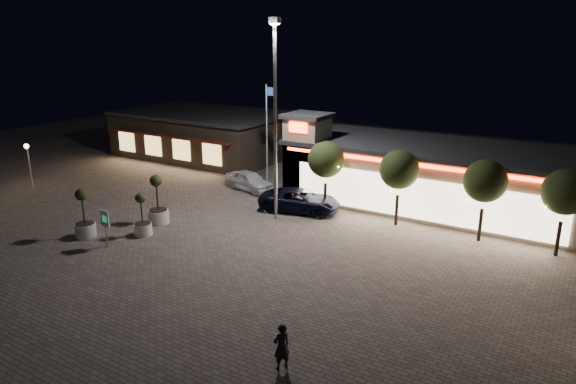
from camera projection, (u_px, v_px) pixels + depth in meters
The scene contains 18 objects.
ground at pixel (165, 255), 27.67m from camera, with size 90.00×90.00×0.00m, color #72655C.
retail_building at pixel (429, 175), 35.16m from camera, with size 20.40×8.40×6.10m.
restaurant_building at pixel (205, 133), 50.33m from camera, with size 16.40×11.00×4.30m.
floodlight_pole at pixel (275, 110), 31.15m from camera, with size 0.60×0.40×12.38m.
flagpole at pixel (268, 129), 37.84m from camera, with size 0.95×0.10×8.00m.
lamp_post_west at pixel (28, 157), 39.22m from camera, with size 0.36×0.36×3.48m.
string_tree_a at pixel (326, 160), 33.60m from camera, with size 2.42×2.42×4.79m.
string_tree_b at pixel (399, 170), 31.10m from camera, with size 2.42×2.42×4.79m.
string_tree_c at pixel (485, 181), 28.60m from camera, with size 2.42×2.42×4.79m.
string_tree_d at pixel (566, 192), 26.60m from camera, with size 2.42×2.42×4.79m.
pickup_truck at pixel (300, 200), 34.45m from camera, with size 2.50×5.41×1.50m, color black.
white_sedan at pixel (249, 181), 39.18m from camera, with size 1.74×4.32×1.47m, color white.
pedestrian at pixel (282, 347), 18.01m from camera, with size 0.64×0.42×1.76m, color black.
dog at pixel (293, 384), 17.06m from camera, with size 0.45×0.26×0.24m.
planter_left at pixel (158, 208), 32.14m from camera, with size 1.28×1.28×3.16m.
planter_mid at pixel (85, 222), 29.96m from camera, with size 1.20×1.20×2.94m.
planter_right at pixel (142, 222), 30.26m from camera, with size 1.06×1.06×2.60m.
valet_sign at pixel (105, 222), 28.35m from camera, with size 0.70×0.13×2.13m.
Camera 1 is at (19.01, -18.22, 11.33)m, focal length 32.00 mm.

